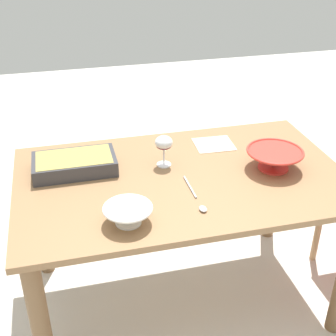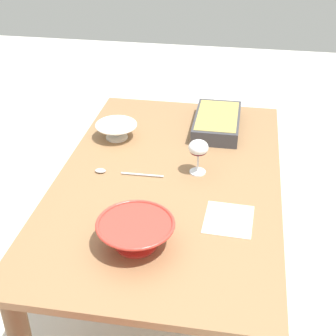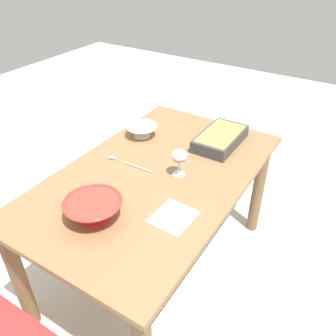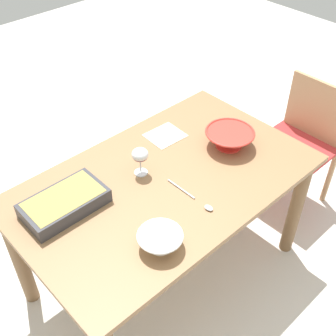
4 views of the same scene
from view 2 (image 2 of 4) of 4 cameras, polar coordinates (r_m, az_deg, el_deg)
ground_plane at (r=2.44m, az=0.03°, el=-15.72°), size 8.00×8.00×0.00m
dining_table at (r=2.03m, az=0.03°, el=-4.06°), size 1.47×0.89×0.73m
wine_glass at (r=1.94m, az=3.58°, el=2.17°), size 0.08×0.08×0.15m
casserole_dish at (r=2.33m, az=5.78°, el=5.46°), size 0.37×0.21×0.07m
mixing_bowl at (r=1.60m, az=-3.80°, el=-7.55°), size 0.26×0.26×0.09m
small_bowl at (r=2.24m, az=-6.06°, el=4.47°), size 0.19×0.19×0.07m
serving_spoon at (r=1.99m, az=-6.10°, el=-0.49°), size 0.03×0.28×0.01m
napkin at (r=1.75m, az=7.11°, el=-6.00°), size 0.20×0.18×0.00m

